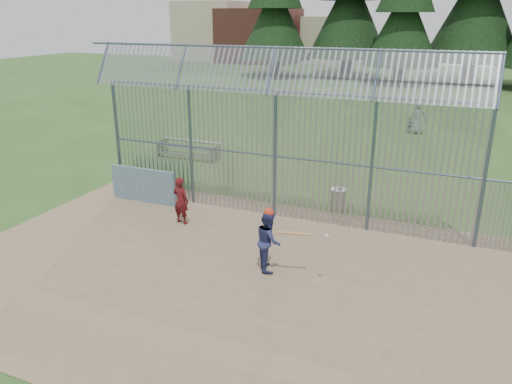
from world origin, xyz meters
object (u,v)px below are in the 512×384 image
at_px(dugout_wall, 143,185).
at_px(batter, 268,241).
at_px(onlooker, 181,200).
at_px(bleacher, 188,149).
at_px(trash_can, 339,199).

relative_size(dugout_wall, batter, 1.61).
bearing_deg(onlooker, bleacher, -52.74).
bearing_deg(trash_can, bleacher, 154.78).
relative_size(batter, bleacher, 0.52).
distance_m(onlooker, trash_can, 5.19).
bearing_deg(bleacher, batter, -49.22).
bearing_deg(onlooker, dugout_wall, -18.89).
bearing_deg(dugout_wall, trash_can, 16.33).
relative_size(dugout_wall, trash_can, 3.05).
bearing_deg(batter, onlooker, 35.53).
bearing_deg(batter, dugout_wall, 34.82).
xyz_separation_m(dugout_wall, trash_can, (6.40, 1.87, -0.24)).
distance_m(dugout_wall, batter, 6.42).
height_order(onlooker, bleacher, onlooker).
xyz_separation_m(trash_can, bleacher, (-7.92, 3.73, 0.03)).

